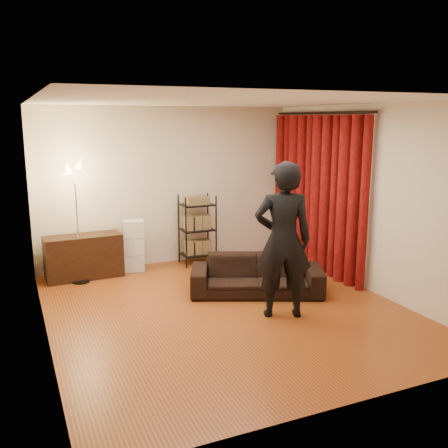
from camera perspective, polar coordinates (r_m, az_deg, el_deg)
name	(u,v)px	position (r m, az deg, el deg)	size (l,w,h in m)	color
floor	(226,310)	(6.74, 0.25, -9.75)	(5.00, 5.00, 0.00)	#994B19
ceiling	(226,101)	(6.26, 0.27, 13.85)	(5.00, 5.00, 0.00)	white
wall_back	(168,186)	(8.68, -6.46, 4.32)	(5.00, 5.00, 0.00)	beige
wall_front	(349,260)	(4.26, 14.06, -3.99)	(5.00, 5.00, 0.00)	beige
wall_left	(39,225)	(5.84, -20.35, -0.08)	(5.00, 5.00, 0.00)	beige
wall_right	(368,199)	(7.55, 16.09, 2.78)	(5.00, 5.00, 0.00)	beige
curtain_rod	(321,113)	(8.30, 11.00, 12.35)	(0.04, 0.04, 2.65)	black
curtain	(317,194)	(8.38, 10.53, 3.40)	(0.22, 2.65, 2.55)	maroon
sofa	(257,275)	(7.26, 3.76, -5.86)	(1.88, 0.74, 0.55)	black
person	(283,240)	(6.30, 6.76, -1.87)	(0.73, 0.48, 1.99)	black
media_cabinet	(84,257)	(8.23, -15.74, -3.61)	(1.19, 0.44, 0.69)	black
storage_boxes	(134,246)	(8.41, -10.30, -2.44)	(0.35, 0.28, 0.86)	beige
wire_shelf	(197,230)	(8.66, -3.07, -0.65)	(0.55, 0.38, 1.21)	black
floor_lamp	(77,224)	(7.89, -16.42, 0.01)	(0.33, 0.33, 1.85)	silver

